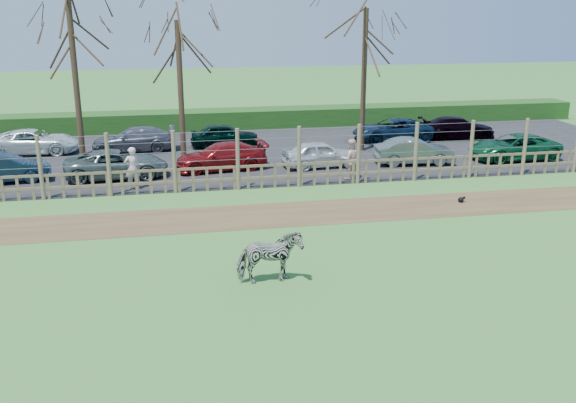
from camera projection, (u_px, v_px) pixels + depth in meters
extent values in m
plane|color=#5F9B49|center=(270.00, 265.00, 18.42)|extent=(120.00, 120.00, 0.00)
cube|color=brown|center=(250.00, 216.00, 22.64)|extent=(34.00, 2.80, 0.01)
cube|color=#232326|center=(224.00, 154.00, 32.02)|extent=(44.00, 13.00, 0.04)
cube|color=#1E4716|center=(213.00, 120.00, 38.44)|extent=(46.00, 2.00, 1.10)
cube|color=brown|center=(238.00, 179.00, 25.79)|extent=(30.00, 0.06, 0.10)
cube|color=brown|center=(238.00, 167.00, 25.65)|extent=(30.00, 0.06, 0.10)
cylinder|color=brown|center=(40.00, 168.00, 24.23)|extent=(0.16, 0.16, 2.50)
cylinder|color=brown|center=(109.00, 165.00, 24.67)|extent=(0.16, 0.16, 2.50)
cylinder|color=brown|center=(174.00, 162.00, 25.11)|extent=(0.16, 0.16, 2.50)
cylinder|color=brown|center=(238.00, 159.00, 25.56)|extent=(0.16, 0.16, 2.50)
cylinder|color=brown|center=(299.00, 157.00, 26.00)|extent=(0.16, 0.16, 2.50)
cylinder|color=brown|center=(358.00, 154.00, 26.45)|extent=(0.16, 0.16, 2.50)
cylinder|color=brown|center=(416.00, 152.00, 26.89)|extent=(0.16, 0.16, 2.50)
cylinder|color=brown|center=(471.00, 149.00, 27.33)|extent=(0.16, 0.16, 2.50)
cylinder|color=brown|center=(525.00, 147.00, 27.78)|extent=(0.16, 0.16, 2.50)
cylinder|color=gray|center=(238.00, 159.00, 25.56)|extent=(30.00, 0.02, 0.02)
cylinder|color=gray|center=(238.00, 150.00, 25.44)|extent=(30.00, 0.02, 0.02)
cylinder|color=gray|center=(237.00, 140.00, 25.32)|extent=(30.00, 0.02, 0.02)
cylinder|color=gray|center=(237.00, 131.00, 25.22)|extent=(30.00, 0.02, 0.02)
cylinder|color=#3D2B1E|center=(76.00, 86.00, 27.89)|extent=(0.26, 0.26, 7.50)
cylinder|color=#3D2B1E|center=(181.00, 92.00, 29.78)|extent=(0.26, 0.26, 6.50)
cylinder|color=#3D2B1E|center=(364.00, 82.00, 31.77)|extent=(0.26, 0.26, 7.00)
imported|color=gray|center=(270.00, 258.00, 17.05)|extent=(1.78, 0.91, 1.45)
imported|color=beige|center=(132.00, 168.00, 25.61)|extent=(0.72, 0.58, 1.72)
imported|color=beige|center=(350.00, 159.00, 27.10)|extent=(0.89, 0.72, 1.72)
sphere|color=black|center=(461.00, 200.00, 24.20)|extent=(0.21, 0.21, 0.21)
sphere|color=black|center=(464.00, 198.00, 24.20)|extent=(0.11, 0.11, 0.11)
imported|color=#12253B|center=(4.00, 168.00, 26.66)|extent=(3.78, 1.76, 1.20)
imported|color=#4F605C|center=(116.00, 164.00, 27.37)|extent=(4.43, 2.25, 1.20)
imported|color=maroon|center=(221.00, 157.00, 28.71)|extent=(4.31, 2.19, 1.20)
imported|color=silver|center=(321.00, 154.00, 29.20)|extent=(3.63, 1.72, 1.20)
imported|color=#55645F|center=(414.00, 151.00, 29.72)|extent=(3.75, 1.61, 1.20)
imported|color=#10572E|center=(514.00, 147.00, 30.62)|extent=(4.36, 2.09, 1.20)
imported|color=silver|center=(34.00, 142.00, 31.83)|extent=(4.41, 2.19, 1.20)
imported|color=#515462|center=(134.00, 139.00, 32.36)|extent=(4.16, 1.74, 1.20)
imported|color=black|center=(225.00, 135.00, 33.35)|extent=(3.53, 1.45, 1.20)
imported|color=#0D223C|center=(392.00, 130.00, 34.79)|extent=(4.33, 2.02, 1.20)
imported|color=black|center=(457.00, 128.00, 35.40)|extent=(4.24, 1.95, 1.20)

